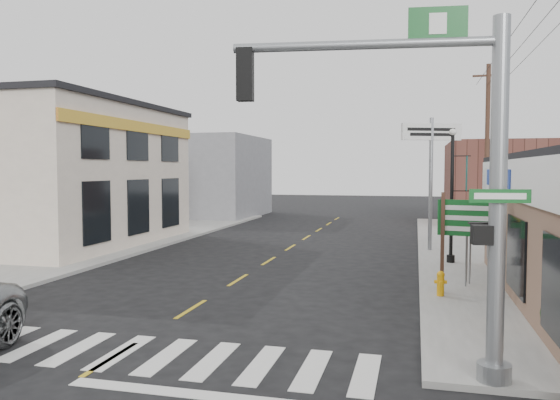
% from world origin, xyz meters
% --- Properties ---
extents(ground, '(140.00, 140.00, 0.00)m').
position_xyz_m(ground, '(0.00, 0.00, 0.00)').
color(ground, black).
rests_on(ground, ground).
extents(sidewalk_right, '(6.00, 38.00, 0.13)m').
position_xyz_m(sidewalk_right, '(9.00, 13.00, 0.07)').
color(sidewalk_right, gray).
rests_on(sidewalk_right, ground).
extents(sidewalk_left, '(6.00, 38.00, 0.13)m').
position_xyz_m(sidewalk_left, '(-9.00, 13.00, 0.07)').
color(sidewalk_left, gray).
rests_on(sidewalk_left, ground).
extents(center_line, '(0.12, 56.00, 0.01)m').
position_xyz_m(center_line, '(0.00, 8.00, 0.01)').
color(center_line, gold).
rests_on(center_line, ground).
extents(crosswalk, '(11.00, 2.20, 0.01)m').
position_xyz_m(crosswalk, '(0.00, 0.40, 0.01)').
color(crosswalk, silver).
rests_on(crosswalk, ground).
extents(left_building, '(12.00, 12.00, 6.80)m').
position_xyz_m(left_building, '(-13.00, 14.00, 3.40)').
color(left_building, beige).
rests_on(left_building, ground).
extents(bldg_distant_right, '(8.00, 10.00, 5.60)m').
position_xyz_m(bldg_distant_right, '(12.00, 30.00, 2.80)').
color(bldg_distant_right, brown).
rests_on(bldg_distant_right, ground).
extents(bldg_distant_left, '(9.00, 10.00, 6.40)m').
position_xyz_m(bldg_distant_left, '(-11.00, 32.00, 3.20)').
color(bldg_distant_left, gray).
rests_on(bldg_distant_left, ground).
extents(traffic_signal_pole, '(5.04, 0.38, 6.38)m').
position_xyz_m(traffic_signal_pole, '(6.44, 0.29, 3.93)').
color(traffic_signal_pole, gray).
rests_on(traffic_signal_pole, sidewalk_right).
extents(guide_sign, '(1.70, 0.14, 2.97)m').
position_xyz_m(guide_sign, '(7.33, 7.13, 2.04)').
color(guide_sign, '#4E3224').
rests_on(guide_sign, sidewalk_right).
extents(fire_hydrant, '(0.23, 0.23, 0.72)m').
position_xyz_m(fire_hydrant, '(6.58, 6.68, 0.52)').
color(fire_hydrant, '#EFA30C').
rests_on(fire_hydrant, sidewalk_right).
extents(ped_crossing_sign, '(1.04, 0.07, 2.67)m').
position_xyz_m(ped_crossing_sign, '(7.48, 8.89, 1.96)').
color(ped_crossing_sign, gray).
rests_on(ped_crossing_sign, sidewalk_right).
extents(lamp_post, '(0.68, 0.53, 5.22)m').
position_xyz_m(lamp_post, '(7.28, 12.69, 3.16)').
color(lamp_post, black).
rests_on(lamp_post, sidewalk_right).
extents(dance_center_sign, '(2.81, 0.18, 5.96)m').
position_xyz_m(dance_center_sign, '(6.50, 15.96, 4.69)').
color(dance_center_sign, gray).
rests_on(dance_center_sign, sidewalk_right).
extents(shrub_back, '(1.23, 1.23, 0.92)m').
position_xyz_m(shrub_back, '(9.21, 8.61, 0.59)').
color(shrub_back, black).
rests_on(shrub_back, sidewalk_right).
extents(utility_pole_far, '(1.60, 0.24, 9.20)m').
position_xyz_m(utility_pole_far, '(9.50, 21.36, 4.85)').
color(utility_pole_far, '#463320').
rests_on(utility_pole_far, sidewalk_right).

